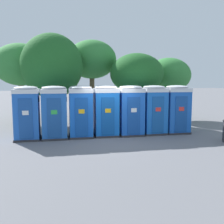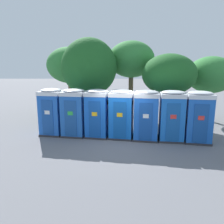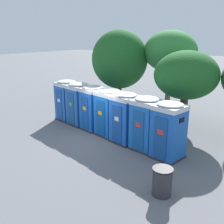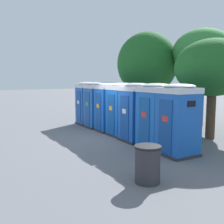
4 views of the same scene
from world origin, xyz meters
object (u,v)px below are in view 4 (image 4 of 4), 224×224
Objects in this scene: portapotty_6 at (178,120)px; street_tree_2 at (203,53)px; portapotty_2 at (108,107)px; street_tree_3 at (149,64)px; portapotty_1 at (97,105)px; street_tree_1 at (213,68)px; portapotty_4 at (136,112)px; portapotty_5 at (156,115)px; street_tree_4 at (147,64)px; portapotty_3 at (122,109)px; trash_can at (148,164)px; portapotty_0 at (87,103)px.

street_tree_2 is (-2.89, 5.92, 2.90)m from portapotty_6.
portapotty_2 is 0.49× the size of street_tree_3.
portapotty_1 is 6.33m from street_tree_1.
street_tree_3 reaches higher than portapotty_2.
street_tree_2 is (-0.38, 5.56, 2.90)m from portapotty_4.
street_tree_4 is (-4.57, 4.26, 2.36)m from portapotty_5.
street_tree_4 is at bearing 167.32° from street_tree_1.
portapotty_2 is 2.53m from portapotty_4.
portapotty_3 is 2.57× the size of trash_can.
street_tree_3 is (-1.28, 5.55, 2.49)m from portapotty_1.
street_tree_3 reaches higher than portapotty_6.
portapotty_0 is 0.46× the size of street_tree_4.
street_tree_2 reaches higher than portapotty_6.
portapotty_2 is 1.00× the size of portapotty_3.
portapotty_6 is at bearing -8.66° from portapotty_1.
portapotty_3 is at bearing -7.51° from portapotty_1.
portapotty_0 and portapotty_2 have the same top height.
portapotty_2 is at bearing -66.05° from street_tree_3.
street_tree_4 reaches higher than portapotty_4.
portapotty_0 is 0.57× the size of street_tree_1.
portapotty_1 is (1.25, -0.21, -0.00)m from portapotty_0.
street_tree_2 is at bearing 67.61° from portapotty_2.
portapotty_1 reaches higher than trash_can.
portapotty_4 is at bearing -9.00° from portapotty_1.
portapotty_2 is 0.46× the size of street_tree_2.
portapotty_2 is at bearing 170.99° from portapotty_6.
portapotty_2 and portapotty_6 have the same top height.
street_tree_2 is 3.30m from street_tree_4.
street_tree_4 is (1.69, 3.33, 2.36)m from portapotty_0.
street_tree_3 reaches higher than portapotty_4.
street_tree_1 is at bearing 23.36° from portapotty_1.
trash_can is at bearing -24.04° from portapotty_0.
trash_can is (8.60, -3.84, -0.78)m from portapotty_0.
portapotty_2 is 1.00× the size of portapotty_6.
portapotty_5 is at bearing -8.18° from portapotty_1.
portapotty_6 is (3.75, -0.62, -0.00)m from portapotty_3.
portapotty_6 is 0.46× the size of street_tree_4.
portapotty_2 is 3.80m from portapotty_5.
street_tree_2 reaches higher than portapotty_5.
portapotty_6 is 3.91m from street_tree_1.
portapotty_2 is at bearing 170.14° from portapotty_4.
portapotty_3 is at bearing 168.02° from portapotty_4.
portapotty_3 is at bearing 171.15° from portapotty_5.
street_tree_2 is at bearing 114.87° from trash_can.
portapotty_0 is 1.00× the size of portapotty_5.
portapotty_3 is at bearing -57.19° from street_tree_3.
portapotty_4 is 2.57× the size of trash_can.
street_tree_3 is at bearing 139.23° from portapotty_6.
portapotty_3 is at bearing -61.89° from street_tree_4.
street_tree_1 is (0.53, 3.11, 1.90)m from portapotty_5.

